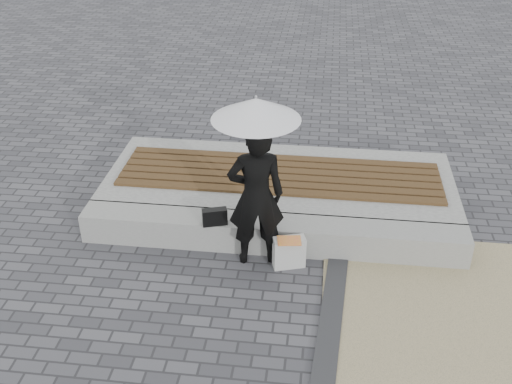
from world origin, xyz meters
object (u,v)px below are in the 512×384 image
handbag (215,217)px  canvas_tote (289,252)px  seating_ledge (271,234)px  parasol (256,109)px  woman (256,196)px

handbag → canvas_tote: handbag is taller
canvas_tote → seating_ledge: bearing=106.4°
seating_ledge → canvas_tote: 0.47m
seating_ledge → handbag: handbag is taller
parasol → canvas_tote: parasol is taller
seating_ledge → woman: (-0.16, -0.30, 0.74)m
woman → seating_ledge: bearing=-130.5°
parasol → handbag: (-0.54, 0.14, -1.56)m
handbag → canvas_tote: bearing=-30.6°
seating_ledge → canvas_tote: canvas_tote is taller
seating_ledge → handbag: size_ratio=15.85×
woman → canvas_tote: (0.42, -0.08, -0.74)m
handbag → woman: bearing=-32.1°
seating_ledge → handbag: bearing=-166.9°
parasol → canvas_tote: bearing=-11.2°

